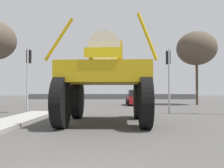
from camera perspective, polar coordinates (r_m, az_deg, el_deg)
The scene contains 8 objects.
ground_plane at distance 21.02m, azimuth -1.08°, elevation -5.47°, with size 120.00×120.00×0.00m, color #4C4947.
median_island at distance 11.37m, azimuth -22.43°, elevation -8.17°, with size 1.58×9.97×0.15m, color #9E9B93.
oversize_sprayer at distance 10.91m, azimuth -1.44°, elevation 1.43°, with size 4.21×5.58×4.27m.
sedan_ahead at distance 24.82m, azimuth 5.61°, elevation -3.24°, with size 1.92×4.12×1.52m.
traffic_signal_near_left at distance 16.71m, azimuth -18.77°, elevation 4.01°, with size 0.24×0.54×4.14m.
traffic_signal_near_right at distance 16.14m, azimuth 12.91°, elevation 3.96°, with size 0.24×0.54×4.06m.
bare_tree_right at distance 27.20m, azimuth 18.97°, elevation 7.77°, with size 4.09×4.09×7.57m.
roadside_barrier at distance 43.20m, azimuth -0.26°, elevation -2.94°, with size 29.53×0.24×0.90m, color #59595B.
Camera 1 is at (0.58, -2.96, 1.38)m, focal length 39.53 mm.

